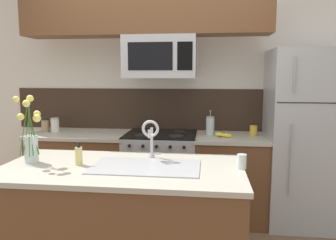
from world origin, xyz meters
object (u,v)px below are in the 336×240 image
(storage_jar_medium, at_px, (55,125))
(spare_glass, at_px, (242,161))
(stove_range, at_px, (161,175))
(refrigerator, at_px, (306,138))
(flower_vase, at_px, (31,141))
(banana_bunch, at_px, (224,135))
(sink_faucet, at_px, (151,134))
(french_press, at_px, (210,126))
(dish_soap_bottle, at_px, (79,156))
(coffee_tin, at_px, (253,131))
(storage_jar_tall, at_px, (45,125))
(microwave, at_px, (160,57))

(storage_jar_medium, distance_m, spare_glass, 2.30)
(stove_range, relative_size, refrigerator, 0.52)
(refrigerator, bearing_deg, flower_vase, -151.22)
(banana_bunch, bearing_deg, sink_faucet, -121.60)
(storage_jar_medium, xyz_separation_m, french_press, (1.74, 0.04, 0.02))
(dish_soap_bottle, bearing_deg, french_press, 54.23)
(coffee_tin, relative_size, flower_vase, 0.22)
(flower_vase, bearing_deg, storage_jar_tall, 113.36)
(stove_range, bearing_deg, storage_jar_medium, 179.16)
(banana_bunch, bearing_deg, spare_glass, -86.62)
(sink_faucet, distance_m, flower_vase, 0.88)
(microwave, distance_m, banana_bunch, 1.04)
(banana_bunch, xyz_separation_m, coffee_tin, (0.32, 0.11, 0.03))
(french_press, height_order, flower_vase, flower_vase)
(storage_jar_medium, xyz_separation_m, spare_glass, (1.95, -1.23, -0.03))
(refrigerator, relative_size, banana_bunch, 9.53)
(french_press, relative_size, spare_glass, 2.63)
(french_press, distance_m, coffee_tin, 0.46)
(sink_faucet, distance_m, dish_soap_bottle, 0.55)
(stove_range, relative_size, storage_jar_medium, 5.82)
(storage_jar_medium, xyz_separation_m, flower_vase, (0.43, -1.26, 0.08))
(dish_soap_bottle, bearing_deg, spare_glass, 2.22)
(refrigerator, xyz_separation_m, storage_jar_tall, (-2.84, 0.00, 0.08))
(refrigerator, height_order, french_press, refrigerator)
(spare_glass, bearing_deg, coffee_tin, 78.88)
(storage_jar_tall, distance_m, coffee_tin, 2.31)
(sink_faucet, xyz_separation_m, flower_vase, (-0.85, -0.21, -0.04))
(refrigerator, distance_m, coffee_tin, 0.54)
(storage_jar_tall, xyz_separation_m, storage_jar_medium, (0.12, -0.00, 0.01))
(storage_jar_tall, distance_m, dish_soap_bottle, 1.56)
(stove_range, distance_m, flower_vase, 1.59)
(stove_range, height_order, dish_soap_bottle, dish_soap_bottle)
(sink_faucet, bearing_deg, stove_range, 93.82)
(storage_jar_tall, bearing_deg, sink_faucet, -36.97)
(stove_range, relative_size, banana_bunch, 4.91)
(banana_bunch, distance_m, sink_faucet, 1.15)
(flower_vase, bearing_deg, french_press, 44.81)
(stove_range, xyz_separation_m, coffee_tin, (0.98, 0.05, 0.50))
(stove_range, bearing_deg, storage_jar_tall, 179.12)
(flower_vase, bearing_deg, sink_faucet, 13.83)
(stove_range, distance_m, dish_soap_bottle, 1.42)
(storage_jar_tall, bearing_deg, french_press, 1.22)
(refrigerator, bearing_deg, sink_faucet, -143.94)
(storage_jar_tall, relative_size, spare_glass, 1.47)
(sink_faucet, bearing_deg, flower_vase, -166.17)
(banana_bunch, relative_size, french_press, 0.71)
(refrigerator, xyz_separation_m, dish_soap_bottle, (-1.93, -1.27, 0.08))
(microwave, distance_m, sink_faucet, 1.19)
(refrigerator, xyz_separation_m, sink_faucet, (-1.44, -1.05, 0.21))
(dish_soap_bottle, bearing_deg, banana_bunch, 47.68)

